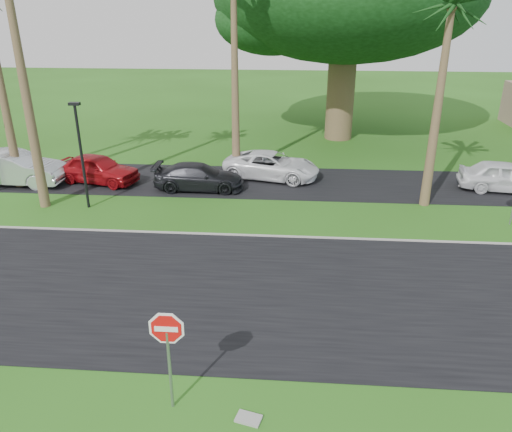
{
  "coord_description": "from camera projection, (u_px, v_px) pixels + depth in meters",
  "views": [
    {
      "loc": [
        3.03,
        -11.49,
        8.33
      ],
      "look_at": [
        1.85,
        3.84,
        1.8
      ],
      "focal_mm": 35.0,
      "sensor_mm": 36.0,
      "label": 1
    }
  ],
  "objects": [
    {
      "name": "car_dark",
      "position": [
        199.0,
        177.0,
        24.14
      ],
      "size": [
        4.35,
        1.81,
        1.26
      ],
      "primitive_type": "imported",
      "rotation": [
        0.0,
        0.0,
        1.58
      ],
      "color": "black",
      "rests_on": "ground"
    },
    {
      "name": "palm_right_near",
      "position": [
        452.0,
        8.0,
        19.35
      ],
      "size": [
        5.0,
        5.0,
        9.5
      ],
      "color": "brown",
      "rests_on": "ground"
    },
    {
      "name": "road",
      "position": [
        194.0,
        289.0,
        15.85
      ],
      "size": [
        120.0,
        8.0,
        0.02
      ],
      "primitive_type": "cube",
      "color": "black",
      "rests_on": "ground"
    },
    {
      "name": "stop_sign_near",
      "position": [
        168.0,
        341.0,
        10.53
      ],
      "size": [
        1.05,
        0.07,
        2.62
      ],
      "color": "gray",
      "rests_on": "ground"
    },
    {
      "name": "car_pickup",
      "position": [
        505.0,
        177.0,
        23.9
      ],
      "size": [
        4.45,
        2.31,
        1.45
      ],
      "primitive_type": "imported",
      "rotation": [
        0.0,
        0.0,
        1.43
      ],
      "color": "silver",
      "rests_on": "ground"
    },
    {
      "name": "curb",
      "position": [
        213.0,
        234.0,
        19.55
      ],
      "size": [
        120.0,
        0.12,
        0.06
      ],
      "primitive_type": "cube",
      "color": "gray",
      "rests_on": "ground"
    },
    {
      "name": "streetlight_right",
      "position": [
        81.0,
        149.0,
        21.2
      ],
      "size": [
        0.45,
        0.25,
        4.64
      ],
      "color": "black",
      "rests_on": "ground"
    },
    {
      "name": "ground",
      "position": [
        180.0,
        326.0,
        14.01
      ],
      "size": [
        120.0,
        120.0,
        0.0
      ],
      "primitive_type": "plane",
      "color": "#245114",
      "rests_on": "ground"
    },
    {
      "name": "car_minivan",
      "position": [
        272.0,
        166.0,
        25.68
      ],
      "size": [
        5.27,
        3.31,
        1.36
      ],
      "primitive_type": "imported",
      "rotation": [
        0.0,
        0.0,
        1.34
      ],
      "color": "white",
      "rests_on": "ground"
    },
    {
      "name": "parking_strip",
      "position": [
        233.0,
        181.0,
        25.48
      ],
      "size": [
        120.0,
        5.0,
        0.02
      ],
      "primitive_type": "cube",
      "color": "black",
      "rests_on": "ground"
    },
    {
      "name": "utility_slab",
      "position": [
        249.0,
        419.0,
        10.84
      ],
      "size": [
        0.62,
        0.48,
        0.06
      ],
      "primitive_type": "cube",
      "rotation": [
        0.0,
        0.0,
        -0.26
      ],
      "color": "gray",
      "rests_on": "ground"
    },
    {
      "name": "car_red",
      "position": [
        97.0,
        169.0,
        25.04
      ],
      "size": [
        4.53,
        2.71,
        1.44
      ],
      "primitive_type": "imported",
      "rotation": [
        0.0,
        0.0,
        1.32
      ],
      "color": "maroon",
      "rests_on": "ground"
    },
    {
      "name": "car_silver",
      "position": [
        14.0,
        169.0,
        24.74
      ],
      "size": [
        5.06,
        1.84,
        1.66
      ],
      "primitive_type": "imported",
      "rotation": [
        0.0,
        0.0,
        1.55
      ],
      "color": "silver",
      "rests_on": "ground"
    }
  ]
}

